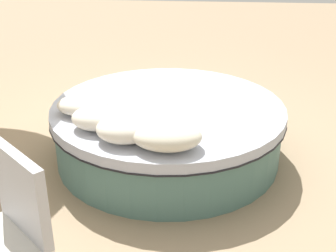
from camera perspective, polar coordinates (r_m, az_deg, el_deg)
name	(u,v)px	position (r m, az deg, el deg)	size (l,w,h in m)	color
ground_plane	(168,155)	(4.38, 0.00, -3.70)	(16.00, 16.00, 0.00)	#9E8466
round_bed	(168,130)	(4.26, 0.00, -0.55)	(2.13, 2.13, 0.52)	#4C726B
throw_pillow_0	(83,105)	(4.01, -10.58, 2.54)	(0.45, 0.31, 0.16)	silver
throw_pillow_1	(97,118)	(3.73, -8.82, 1.01)	(0.42, 0.34, 0.18)	silver
throw_pillow_2	(125,129)	(3.50, -5.40, -0.37)	(0.45, 0.37, 0.19)	silver
throw_pillow_3	(167,136)	(3.38, -0.15, -1.23)	(0.53, 0.39, 0.19)	beige
patio_chair	(5,227)	(2.72, -19.65, -11.81)	(0.72, 0.72, 0.98)	#B7B7BC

